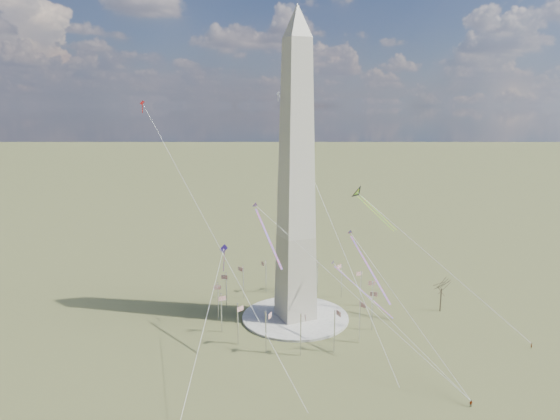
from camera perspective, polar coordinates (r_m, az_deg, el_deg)
name	(u,v)px	position (r m, az deg, el deg)	size (l,w,h in m)	color
ground	(295,318)	(173.27, 1.76, -12.25)	(2000.00, 2000.00, 0.00)	#4D5229
plaza	(295,317)	(173.11, 1.76, -12.12)	(36.00, 36.00, 0.80)	beige
washington_monument	(296,178)	(159.86, 1.87, 3.65)	(15.56, 15.56, 100.00)	#A6A28B
flagpole_ring	(295,298)	(170.44, 1.78, -10.01)	(54.40, 54.40, 13.00)	silver
tree_near	(442,287)	(184.04, 17.98, -8.35)	(7.21, 7.21, 12.62)	#443629
person_east	(531,346)	(170.67, 26.79, -13.66)	(0.63, 0.41, 1.72)	gray
person_centre	(471,403)	(135.78, 20.98, -19.95)	(1.01, 0.42, 1.73)	gray
kite_delta_black	(360,195)	(182.84, 9.09, 1.70)	(11.51, 17.69, 14.68)	black
kite_diamond_purple	(224,252)	(160.79, -6.45, -4.75)	(2.08, 3.07, 9.32)	navy
kite_streamer_left	(363,256)	(152.34, 9.43, -5.16)	(2.27, 23.75, 16.30)	red
kite_streamer_mid	(264,227)	(145.81, -1.86, -1.92)	(2.05, 21.76, 14.93)	red
kite_streamer_right	(352,281)	(177.74, 8.27, -8.07)	(13.69, 21.30, 16.53)	red
kite_small_red	(142,104)	(177.92, -15.47, 11.60)	(1.55, 1.38, 4.22)	red
kite_small_white	(278,94)	(197.36, -0.22, 13.10)	(1.03, 1.68, 3.88)	white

